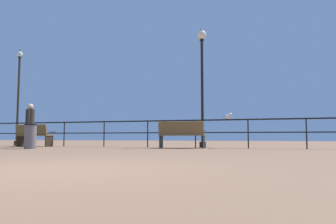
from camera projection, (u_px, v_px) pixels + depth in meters
name	position (u px, v px, depth m)	size (l,w,h in m)	color
ground_plane	(52.00, 169.00, 3.96)	(60.00, 60.00, 0.00)	brown
pier_railing	(195.00, 127.00, 11.94)	(19.35, 0.05, 1.06)	black
bench_far_left	(33.00, 134.00, 13.34)	(1.62, 0.74, 0.92)	brown
bench_near_left	(181.00, 133.00, 11.41)	(1.67, 0.66, 0.96)	brown
lamppost_left	(18.00, 93.00, 14.95)	(0.27, 0.27, 4.58)	#2D2616
lamppost_center	(202.00, 72.00, 12.35)	(0.36, 0.36, 4.69)	black
person_by_bench	(30.00, 122.00, 11.90)	(0.32, 0.50, 1.66)	black
seagull_on_rail	(228.00, 116.00, 11.59)	(0.43, 0.30, 0.22)	white
trash_bin	(30.00, 136.00, 10.85)	(0.41, 0.41, 0.85)	slate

